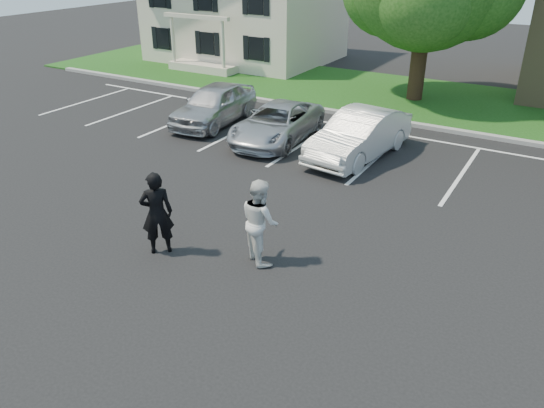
{
  "coord_description": "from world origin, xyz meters",
  "views": [
    {
      "loc": [
        5.45,
        -8.23,
        6.58
      ],
      "look_at": [
        0.0,
        1.0,
        1.25
      ],
      "focal_mm": 35.0,
      "sensor_mm": 36.0,
      "label": 1
    }
  ],
  "objects_px": {
    "man_black_suit": "(157,213)",
    "car_silver_west": "(214,104)",
    "man_white_shirt": "(260,221)",
    "car_silver_minivan": "(277,123)",
    "car_white_sedan": "(359,135)"
  },
  "relations": [
    {
      "from": "car_silver_minivan",
      "to": "car_white_sedan",
      "type": "relative_size",
      "value": 1.0
    },
    {
      "from": "car_silver_west",
      "to": "car_silver_minivan",
      "type": "bearing_deg",
      "value": -14.1
    },
    {
      "from": "man_black_suit",
      "to": "car_white_sedan",
      "type": "bearing_deg",
      "value": -145.39
    },
    {
      "from": "man_black_suit",
      "to": "car_silver_west",
      "type": "xyz_separation_m",
      "value": [
        -4.71,
        8.65,
        -0.23
      ]
    },
    {
      "from": "man_black_suit",
      "to": "car_silver_west",
      "type": "bearing_deg",
      "value": -105.18
    },
    {
      "from": "man_white_shirt",
      "to": "car_white_sedan",
      "type": "xyz_separation_m",
      "value": [
        -0.54,
        7.19,
        -0.21
      ]
    },
    {
      "from": "man_black_suit",
      "to": "man_white_shirt",
      "type": "bearing_deg",
      "value": 158.64
    },
    {
      "from": "man_black_suit",
      "to": "man_white_shirt",
      "type": "height_order",
      "value": "man_black_suit"
    },
    {
      "from": "man_white_shirt",
      "to": "car_silver_west",
      "type": "height_order",
      "value": "man_white_shirt"
    },
    {
      "from": "car_silver_minivan",
      "to": "car_white_sedan",
      "type": "bearing_deg",
      "value": -5.57
    },
    {
      "from": "man_black_suit",
      "to": "man_white_shirt",
      "type": "distance_m",
      "value": 2.39
    },
    {
      "from": "car_silver_west",
      "to": "car_white_sedan",
      "type": "bearing_deg",
      "value": -10.18
    },
    {
      "from": "man_black_suit",
      "to": "car_silver_minivan",
      "type": "xyz_separation_m",
      "value": [
        -1.55,
        8.16,
        -0.36
      ]
    },
    {
      "from": "car_silver_minivan",
      "to": "car_white_sedan",
      "type": "distance_m",
      "value": 3.22
    },
    {
      "from": "man_white_shirt",
      "to": "car_silver_minivan",
      "type": "xyz_separation_m",
      "value": [
        -3.76,
        7.25,
        -0.34
      ]
    }
  ]
}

